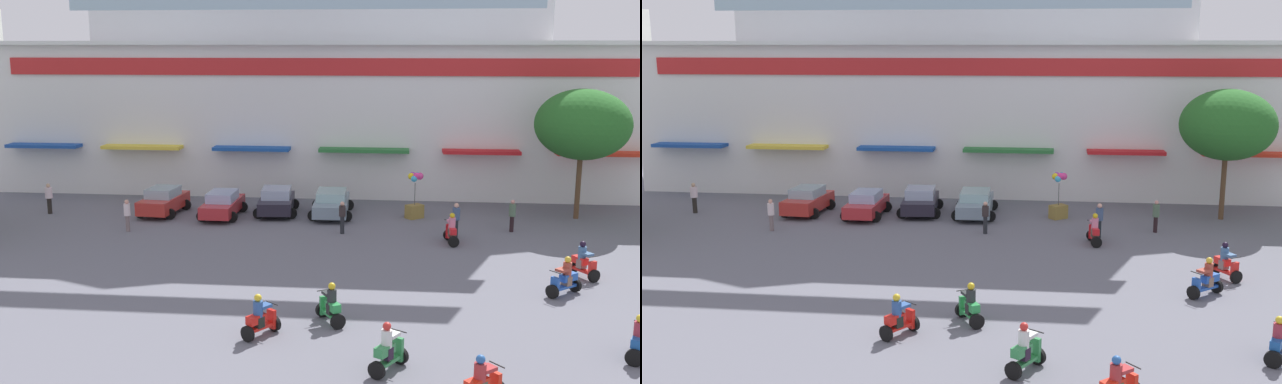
% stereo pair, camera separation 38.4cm
% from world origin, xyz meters
% --- Properties ---
extents(ground_plane, '(128.00, 128.00, 0.00)m').
position_xyz_m(ground_plane, '(0.00, 13.00, 0.00)').
color(ground_plane, slate).
extents(colonial_building, '(40.77, 17.71, 21.01)m').
position_xyz_m(colonial_building, '(0.00, 36.50, 9.31)').
color(colonial_building, silver).
rests_on(colonial_building, ground).
extents(plaza_tree_3, '(4.96, 5.42, 7.03)m').
position_xyz_m(plaza_tree_3, '(14.92, 26.37, 5.14)').
color(plaza_tree_3, brown).
rests_on(plaza_tree_3, ground).
extents(parked_car_0, '(2.50, 3.93, 1.51)m').
position_xyz_m(parked_car_0, '(-7.79, 25.09, 0.76)').
color(parked_car_0, '#B72D27').
rests_on(parked_car_0, ground).
extents(parked_car_1, '(2.29, 4.05, 1.42)m').
position_xyz_m(parked_car_1, '(-4.35, 24.76, 0.72)').
color(parked_car_1, '#B3282D').
rests_on(parked_car_1, ground).
extents(parked_car_2, '(2.61, 3.99, 1.48)m').
position_xyz_m(parked_car_2, '(-1.51, 25.78, 0.74)').
color(parked_car_2, black).
rests_on(parked_car_2, ground).
extents(parked_car_3, '(2.46, 4.48, 1.41)m').
position_xyz_m(parked_car_3, '(1.58, 25.70, 0.72)').
color(parked_car_3, gray).
rests_on(parked_car_3, ground).
extents(scooter_rider_0, '(1.11, 1.50, 1.43)m').
position_xyz_m(scooter_rider_0, '(12.35, 8.07, 0.59)').
color(scooter_rider_0, black).
rests_on(scooter_rider_0, ground).
extents(scooter_rider_1, '(1.20, 1.37, 1.46)m').
position_xyz_m(scooter_rider_1, '(0.75, 8.60, 0.60)').
color(scooter_rider_1, black).
rests_on(scooter_rider_1, ground).
extents(scooter_rider_2, '(1.12, 1.41, 1.52)m').
position_xyz_m(scooter_rider_2, '(12.66, 15.83, 0.63)').
color(scooter_rider_2, black).
rests_on(scooter_rider_2, ground).
extents(scooter_rider_4, '(1.47, 1.35, 1.49)m').
position_xyz_m(scooter_rider_4, '(11.45, 13.66, 0.61)').
color(scooter_rider_4, black).
rests_on(scooter_rider_4, ground).
extents(scooter_rider_6, '(1.18, 1.46, 1.55)m').
position_xyz_m(scooter_rider_6, '(4.88, 6.43, 0.65)').
color(scooter_rider_6, black).
rests_on(scooter_rider_6, ground).
extents(scooter_rider_7, '(1.12, 1.42, 1.47)m').
position_xyz_m(scooter_rider_7, '(2.91, 9.96, 0.60)').
color(scooter_rider_7, black).
rests_on(scooter_rider_7, ground).
extents(scooter_rider_8, '(0.68, 1.45, 1.53)m').
position_xyz_m(scooter_rider_8, '(7.74, 20.46, 0.63)').
color(scooter_rider_8, black).
rests_on(scooter_rider_8, ground).
extents(pedestrian_0, '(0.35, 0.35, 1.64)m').
position_xyz_m(pedestrian_0, '(-8.40, 21.18, 0.94)').
color(pedestrian_0, slate).
rests_on(pedestrian_0, ground).
extents(pedestrian_1, '(0.39, 0.39, 1.73)m').
position_xyz_m(pedestrian_1, '(8.05, 21.68, 0.98)').
color(pedestrian_1, '#1D252B').
rests_on(pedestrian_1, ground).
extents(pedestrian_2, '(0.55, 0.55, 1.72)m').
position_xyz_m(pedestrian_2, '(-14.19, 24.53, 0.97)').
color(pedestrian_2, black).
rests_on(pedestrian_2, ground).
extents(pedestrian_3, '(0.47, 0.47, 1.64)m').
position_xyz_m(pedestrian_3, '(2.45, 21.83, 0.94)').
color(pedestrian_3, '#212327').
rests_on(pedestrian_3, ground).
extents(pedestrian_4, '(0.42, 0.42, 1.65)m').
position_xyz_m(pedestrian_4, '(10.96, 23.07, 0.94)').
color(pedestrian_4, black).
rests_on(pedestrian_4, ground).
extents(balloon_vendor_cart, '(1.08, 1.03, 2.55)m').
position_xyz_m(balloon_vendor_cart, '(6.14, 25.51, 1.14)').
color(balloon_vendor_cart, olive).
rests_on(balloon_vendor_cart, ground).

